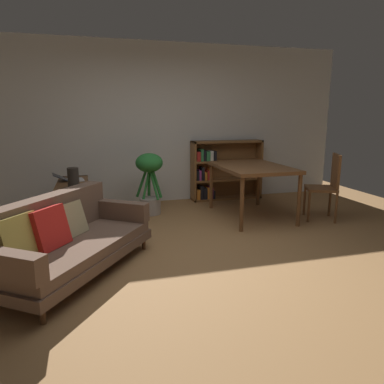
{
  "coord_description": "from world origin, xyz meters",
  "views": [
    {
      "loc": [
        -1.08,
        -3.53,
        1.53
      ],
      "look_at": [
        0.09,
        0.67,
        0.58
      ],
      "focal_mm": 33.62,
      "sensor_mm": 36.0,
      "label": 1
    }
  ],
  "objects": [
    {
      "name": "fabric_couch",
      "position": [
        -1.39,
        -0.03,
        0.35
      ],
      "size": [
        1.67,
        1.9,
        0.75
      ],
      "color": "#56351E",
      "rests_on": "ground_plane"
    },
    {
      "name": "media_console",
      "position": [
        -1.37,
        1.63,
        0.29
      ],
      "size": [
        0.42,
        1.25,
        0.59
      ],
      "color": "brown",
      "rests_on": "ground_plane"
    },
    {
      "name": "dining_table",
      "position": [
        1.19,
        1.3,
        0.7
      ],
      "size": [
        0.95,
        1.35,
        0.78
      ],
      "color": "brown",
      "rests_on": "ground_plane"
    },
    {
      "name": "ground_plane",
      "position": [
        0.0,
        0.0,
        0.0
      ],
      "size": [
        8.16,
        8.16,
        0.0
      ],
      "primitive_type": "plane",
      "color": "#9E7042"
    },
    {
      "name": "bookshelf",
      "position": [
        1.16,
        2.53,
        0.51
      ],
      "size": [
        1.29,
        0.28,
        1.06
      ],
      "color": "brown",
      "rests_on": "ground_plane"
    },
    {
      "name": "dining_chair_near",
      "position": [
        2.18,
        0.87,
        0.54
      ],
      "size": [
        0.54,
        0.55,
        0.97
      ],
      "color": "brown",
      "rests_on": "ground_plane"
    },
    {
      "name": "open_laptop",
      "position": [
        -1.41,
        1.83,
        0.61
      ],
      "size": [
        0.45,
        0.33,
        0.11
      ],
      "color": "silver",
      "rests_on": "media_console"
    },
    {
      "name": "back_wall_panel",
      "position": [
        0.0,
        2.7,
        1.35
      ],
      "size": [
        6.8,
        0.1,
        2.7
      ],
      "primitive_type": "cube",
      "color": "silver",
      "rests_on": "ground_plane"
    },
    {
      "name": "desk_speaker",
      "position": [
        -1.33,
        1.25,
        0.72
      ],
      "size": [
        0.14,
        0.14,
        0.27
      ],
      "color": "#2D2823",
      "rests_on": "media_console"
    },
    {
      "name": "potted_floor_plant",
      "position": [
        -0.25,
        1.86,
        0.56
      ],
      "size": [
        0.41,
        0.41,
        0.95
      ],
      "color": "#9E9389",
      "rests_on": "ground_plane"
    }
  ]
}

